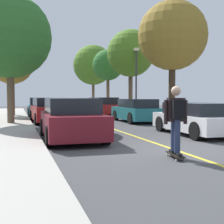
% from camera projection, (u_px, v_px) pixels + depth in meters
% --- Properties ---
extents(ground, '(80.00, 80.00, 0.00)m').
position_uv_depth(ground, '(174.00, 150.00, 8.55)').
color(ground, '#424244').
extents(center_line, '(0.12, 39.20, 0.01)m').
position_uv_depth(center_line, '(126.00, 133.00, 12.36)').
color(center_line, gold).
rests_on(center_line, ground).
extents(parked_car_left_nearest, '(2.02, 4.25, 1.43)m').
position_uv_depth(parked_car_left_nearest, '(71.00, 119.00, 10.49)').
color(parked_car_left_nearest, maroon).
rests_on(parked_car_left_nearest, ground).
extents(parked_car_left_near, '(2.05, 4.42, 1.40)m').
position_uv_depth(parked_car_left_near, '(49.00, 110.00, 17.34)').
color(parked_car_left_near, maroon).
rests_on(parked_car_left_near, ground).
extents(parked_car_left_far, '(1.99, 4.20, 1.39)m').
position_uv_depth(parked_car_left_far, '(41.00, 107.00, 23.57)').
color(parked_car_left_far, '#196066').
rests_on(parked_car_left_far, ground).
extents(parked_car_right_nearest, '(1.87, 4.20, 1.25)m').
position_uv_depth(parked_car_right_nearest, '(195.00, 119.00, 11.85)').
color(parked_car_right_nearest, white).
rests_on(parked_car_right_nearest, ground).
extents(parked_car_right_near, '(1.82, 4.05, 1.34)m').
position_uv_depth(parked_car_right_near, '(136.00, 111.00, 17.67)').
color(parked_car_right_near, '#196066').
rests_on(parked_car_right_near, ground).
extents(parked_car_right_far, '(1.91, 4.66, 1.40)m').
position_uv_depth(parked_car_right_far, '(103.00, 106.00, 24.29)').
color(parked_car_right_far, maroon).
rests_on(parked_car_right_far, ground).
extents(street_tree_left_nearest, '(4.24, 4.24, 6.51)m').
position_uv_depth(street_tree_left_nearest, '(9.00, 36.00, 15.39)').
color(street_tree_left_nearest, brown).
rests_on(street_tree_left_nearest, sidewalk_left).
extents(street_tree_left_near, '(3.14, 3.14, 5.36)m').
position_uv_depth(street_tree_left_near, '(12.00, 62.00, 21.77)').
color(street_tree_left_near, '#4C3823').
rests_on(street_tree_left_near, sidewalk_left).
extents(street_tree_right_nearest, '(4.02, 4.02, 6.88)m').
position_uv_depth(street_tree_right_nearest, '(172.00, 36.00, 17.67)').
color(street_tree_right_nearest, '#3D2D1E').
rests_on(street_tree_right_nearest, sidewalk_right).
extents(street_tree_right_near, '(3.73, 3.73, 6.62)m').
position_uv_depth(street_tree_right_near, '(131.00, 53.00, 24.12)').
color(street_tree_right_near, brown).
rests_on(street_tree_right_near, sidewalk_right).
extents(street_tree_right_far, '(3.06, 3.06, 5.97)m').
position_uv_depth(street_tree_right_far, '(108.00, 65.00, 30.12)').
color(street_tree_right_far, brown).
rests_on(street_tree_right_far, sidewalk_right).
extents(street_tree_right_farthest, '(4.69, 4.69, 7.37)m').
position_uv_depth(street_tree_right_farthest, '(93.00, 65.00, 35.85)').
color(street_tree_right_farthest, brown).
rests_on(street_tree_right_farthest, sidewalk_right).
extents(fire_hydrant, '(0.20, 0.20, 0.70)m').
position_uv_depth(fire_hydrant, '(198.00, 118.00, 14.27)').
color(fire_hydrant, '#B2140F').
rests_on(fire_hydrant, sidewalk_right).
extents(streetlamp, '(0.36, 0.24, 4.86)m').
position_uv_depth(streetlamp, '(136.00, 76.00, 22.22)').
color(streetlamp, '#38383D').
rests_on(streetlamp, sidewalk_right).
extents(skateboard, '(0.36, 0.87, 0.10)m').
position_uv_depth(skateboard, '(175.00, 155.00, 7.37)').
color(skateboard, black).
rests_on(skateboard, ground).
extents(skateboarder, '(0.59, 0.71, 1.64)m').
position_uv_depth(skateboarder, '(176.00, 116.00, 7.29)').
color(skateboarder, black).
rests_on(skateboarder, skateboard).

